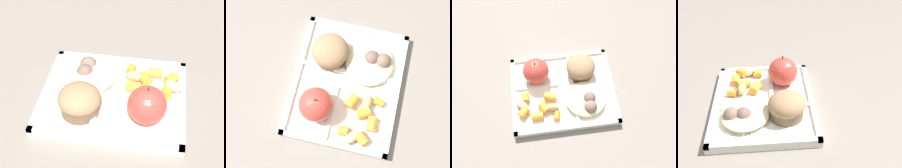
# 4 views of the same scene
# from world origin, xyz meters

# --- Properties ---
(ground) EXTENTS (6.00, 6.00, 0.00)m
(ground) POSITION_xyz_m (0.00, 0.00, 0.00)
(ground) COLOR slate
(lunch_tray) EXTENTS (0.31, 0.25, 0.02)m
(lunch_tray) POSITION_xyz_m (-0.00, 0.00, 0.01)
(lunch_tray) COLOR silver
(lunch_tray) RESTS_ON ground
(green_apple) EXTENTS (0.08, 0.08, 0.09)m
(green_apple) POSITION_xyz_m (-0.08, 0.05, 0.05)
(green_apple) COLOR #C63D33
(green_apple) RESTS_ON lunch_tray
(bran_muffin) EXTENTS (0.09, 0.09, 0.06)m
(bran_muffin) POSITION_xyz_m (0.06, 0.05, 0.05)
(bran_muffin) COLOR brown
(bran_muffin) RESTS_ON lunch_tray
(carrot_slice_large) EXTENTS (0.04, 0.04, 0.02)m
(carrot_slice_large) POSITION_xyz_m (-0.06, -0.05, 0.03)
(carrot_slice_large) COLOR orange
(carrot_slice_large) RESTS_ON lunch_tray
(carrot_slice_near_corner) EXTENTS (0.03, 0.02, 0.02)m
(carrot_slice_near_corner) POSITION_xyz_m (-0.08, -0.08, 0.03)
(carrot_slice_near_corner) COLOR orange
(carrot_slice_near_corner) RESTS_ON lunch_tray
(carrot_slice_diagonal) EXTENTS (0.02, 0.03, 0.02)m
(carrot_slice_diagonal) POSITION_xyz_m (-0.03, -0.08, 0.02)
(carrot_slice_diagonal) COLOR orange
(carrot_slice_diagonal) RESTS_ON lunch_tray
(carrot_slice_back) EXTENTS (0.04, 0.04, 0.02)m
(carrot_slice_back) POSITION_xyz_m (-0.12, -0.06, 0.03)
(carrot_slice_back) COLOR orange
(carrot_slice_back) RESTS_ON lunch_tray
(carrot_slice_center) EXTENTS (0.02, 0.02, 0.02)m
(carrot_slice_center) POSITION_xyz_m (-0.11, -0.02, 0.03)
(carrot_slice_center) COLOR orange
(carrot_slice_center) RESTS_ON lunch_tray
(carrot_slice_edge) EXTENTS (0.04, 0.03, 0.02)m
(carrot_slice_edge) POSITION_xyz_m (-0.04, -0.02, 0.03)
(carrot_slice_edge) COLOR orange
(carrot_slice_edge) RESTS_ON lunch_tray
(potato_chunk_golden) EXTENTS (0.04, 0.03, 0.03)m
(potato_chunk_golden) POSITION_xyz_m (-0.04, -0.06, 0.03)
(potato_chunk_golden) COLOR tan
(potato_chunk_golden) RESTS_ON lunch_tray
(potato_chunk_wedge) EXTENTS (0.05, 0.04, 0.02)m
(potato_chunk_wedge) POSITION_xyz_m (-0.13, -0.04, 0.03)
(potato_chunk_wedge) COLOR tan
(potato_chunk_wedge) RESTS_ON lunch_tray
(egg_noodle_pile) EXTENTS (0.12, 0.12, 0.03)m
(egg_noodle_pile) POSITION_xyz_m (0.06, -0.04, 0.03)
(egg_noodle_pile) COLOR beige
(egg_noodle_pile) RESTS_ON lunch_tray
(meatball_center) EXTENTS (0.04, 0.04, 0.04)m
(meatball_center) POSITION_xyz_m (0.07, -0.07, 0.03)
(meatball_center) COLOR #755B4C
(meatball_center) RESTS_ON lunch_tray
(meatball_front) EXTENTS (0.03, 0.03, 0.03)m
(meatball_front) POSITION_xyz_m (0.06, -0.05, 0.03)
(meatball_front) COLOR brown
(meatball_front) RESTS_ON lunch_tray
(meatball_back) EXTENTS (0.04, 0.04, 0.04)m
(meatball_back) POSITION_xyz_m (0.07, -0.05, 0.03)
(meatball_back) COLOR brown
(meatball_back) RESTS_ON lunch_tray
(plastic_fork) EXTENTS (0.15, 0.06, 0.00)m
(plastic_fork) POSITION_xyz_m (0.08, -0.05, 0.02)
(plastic_fork) COLOR silver
(plastic_fork) RESTS_ON lunch_tray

